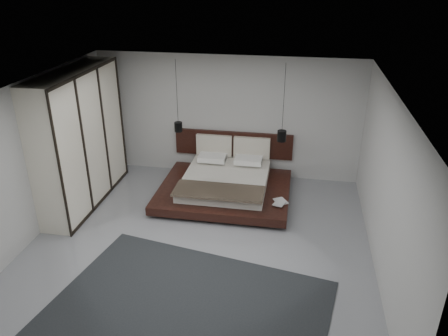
% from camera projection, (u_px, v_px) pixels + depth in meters
% --- Properties ---
extents(floor, '(6.00, 6.00, 0.00)m').
position_uv_depth(floor, '(199.00, 243.00, 7.82)').
color(floor, gray).
rests_on(floor, ground).
extents(ceiling, '(6.00, 6.00, 0.00)m').
position_uv_depth(ceiling, '(195.00, 90.00, 6.64)').
color(ceiling, white).
rests_on(ceiling, wall_back).
extents(wall_back, '(6.00, 0.00, 6.00)m').
position_uv_depth(wall_back, '(228.00, 117.00, 9.91)').
color(wall_back, '#B1B1AF').
rests_on(wall_back, floor).
extents(wall_front, '(6.00, 0.00, 6.00)m').
position_uv_depth(wall_front, '(132.00, 295.00, 4.55)').
color(wall_front, '#B1B1AF').
rests_on(wall_front, floor).
extents(wall_left, '(0.00, 6.00, 6.00)m').
position_uv_depth(wall_left, '(32.00, 160.00, 7.71)').
color(wall_left, '#B1B1AF').
rests_on(wall_left, floor).
extents(wall_right, '(0.00, 6.00, 6.00)m').
position_uv_depth(wall_right, '(386.00, 188.00, 6.76)').
color(wall_right, '#B1B1AF').
rests_on(wall_right, floor).
extents(lattice_screen, '(0.05, 0.90, 2.60)m').
position_uv_depth(lattice_screen, '(96.00, 122.00, 9.93)').
color(lattice_screen, black).
rests_on(lattice_screen, floor).
extents(bed, '(2.73, 2.37, 1.07)m').
position_uv_depth(bed, '(226.00, 183.00, 9.38)').
color(bed, black).
rests_on(bed, floor).
extents(book_lower, '(0.34, 0.36, 0.03)m').
position_uv_depth(book_lower, '(276.00, 202.00, 8.63)').
color(book_lower, '#99724C').
rests_on(book_lower, bed).
extents(book_upper, '(0.28, 0.32, 0.02)m').
position_uv_depth(book_upper, '(275.00, 202.00, 8.60)').
color(book_upper, '#99724C').
rests_on(book_upper, book_lower).
extents(pendant_left, '(0.17, 0.17, 1.57)m').
position_uv_depth(pendant_left, '(178.00, 127.00, 9.49)').
color(pendant_left, black).
rests_on(pendant_left, ceiling).
extents(pendant_right, '(0.19, 0.19, 1.64)m').
position_uv_depth(pendant_right, '(282.00, 136.00, 9.17)').
color(pendant_right, black).
rests_on(pendant_right, ceiling).
extents(wardrobe, '(0.66, 2.80, 2.75)m').
position_uv_depth(wardrobe, '(80.00, 139.00, 8.73)').
color(wardrobe, silver).
rests_on(wardrobe, floor).
extents(rug, '(4.38, 3.47, 0.02)m').
position_uv_depth(rug, '(187.00, 312.00, 6.27)').
color(rug, black).
rests_on(rug, floor).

